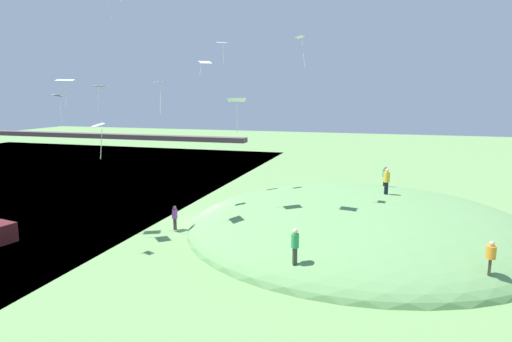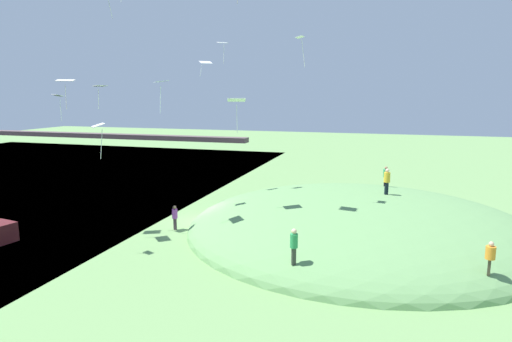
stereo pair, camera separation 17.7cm
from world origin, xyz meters
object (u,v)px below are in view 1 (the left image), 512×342
(person_on_hilltop, at_px, (387,178))
(kite_6, at_px, (58,98))
(person_walking_path, at_px, (385,174))
(kite_1, at_px, (98,127))
(person_with_child, at_px, (295,242))
(kite_12, at_px, (222,44))
(person_watching_kites, at_px, (175,215))
(kite_2, at_px, (100,87))
(kite_5, at_px, (161,83))
(kite_0, at_px, (65,81))
(kite_3, at_px, (237,101))
(kite_9, at_px, (205,63))
(kite_7, at_px, (301,40))
(person_near_shore, at_px, (491,254))

(person_on_hilltop, relative_size, kite_6, 1.19)
(person_walking_path, xyz_separation_m, kite_6, (-18.02, -15.28, 6.11))
(kite_1, bearing_deg, person_with_child, -14.91)
(kite_1, height_order, kite_12, kite_12)
(person_watching_kites, relative_size, kite_12, 1.06)
(kite_12, bearing_deg, person_on_hilltop, -2.02)
(kite_2, distance_m, kite_5, 5.33)
(person_on_hilltop, xyz_separation_m, person_walking_path, (-0.10, 4.52, -0.48))
(kite_0, bearing_deg, person_on_hilltop, 19.64)
(person_walking_path, height_order, kite_3, kite_3)
(kite_5, bearing_deg, person_watching_kites, 104.82)
(kite_1, relative_size, kite_5, 1.16)
(person_watching_kites, relative_size, kite_6, 1.11)
(person_on_hilltop, relative_size, kite_9, 1.57)
(person_with_child, relative_size, kite_5, 0.92)
(kite_7, bearing_deg, kite_6, -150.60)
(person_with_child, xyz_separation_m, kite_2, (-14.34, 5.20, 7.54))
(person_on_hilltop, xyz_separation_m, person_near_shore, (4.76, -9.93, -1.49))
(kite_1, bearing_deg, person_on_hilltop, 24.33)
(kite_6, bearing_deg, kite_0, 124.05)
(person_walking_path, height_order, kite_6, kite_6)
(kite_5, bearing_deg, kite_7, 26.38)
(person_on_hilltop, bearing_deg, kite_7, -178.25)
(person_on_hilltop, relative_size, kite_3, 0.84)
(person_watching_kites, height_order, kite_12, kite_12)
(kite_9, bearing_deg, kite_1, -112.83)
(kite_2, xyz_separation_m, kite_5, (5.20, -1.18, 0.22))
(person_on_hilltop, distance_m, person_with_child, 12.35)
(kite_1, bearing_deg, person_near_shore, -5.01)
(kite_3, bearing_deg, kite_0, -170.39)
(person_near_shore, xyz_separation_m, kite_12, (-17.18, 10.37, 11.07))
(person_watching_kites, relative_size, kite_5, 0.87)
(kite_2, bearing_deg, kite_12, 48.04)
(person_with_child, height_order, kite_5, kite_5)
(kite_6, relative_size, kite_12, 0.95)
(kite_6, bearing_deg, person_walking_path, 40.30)
(person_walking_path, distance_m, kite_5, 19.22)
(kite_1, relative_size, kite_9, 1.96)
(kite_2, bearing_deg, person_watching_kites, 14.90)
(kite_5, bearing_deg, person_near_shore, -7.56)
(person_walking_path, relative_size, kite_6, 1.04)
(kite_7, bearing_deg, kite_2, -168.40)
(person_walking_path, bearing_deg, kite_9, 33.58)
(person_near_shore, relative_size, kite_3, 0.74)
(person_on_hilltop, relative_size, person_walking_path, 1.14)
(kite_12, bearing_deg, kite_5, -96.51)
(kite_7, relative_size, kite_9, 1.62)
(person_watching_kites, relative_size, kite_9, 1.46)
(kite_5, xyz_separation_m, kite_7, (7.73, 3.83, 2.64))
(person_near_shore, height_order, person_walking_path, person_walking_path)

